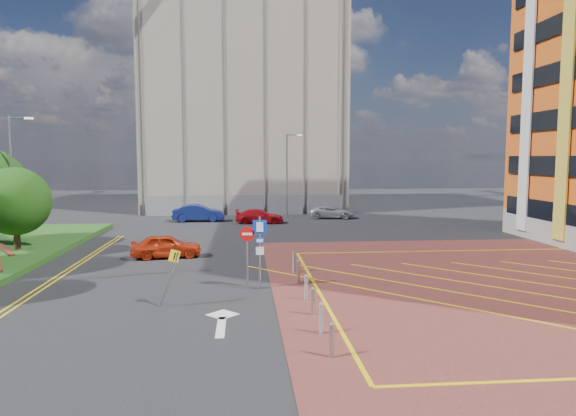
{
  "coord_description": "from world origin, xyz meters",
  "views": [
    {
      "loc": [
        -0.2,
        -21.13,
        5.79
      ],
      "look_at": [
        1.9,
        2.86,
        3.38
      ],
      "focal_mm": 32.0,
      "sensor_mm": 36.0,
      "label": 1
    }
  ],
  "objects": [
    {
      "name": "car_red_back",
      "position": [
        1.18,
        23.46,
        0.61
      ],
      "size": [
        4.31,
        1.96,
        1.22
      ],
      "primitive_type": "imported",
      "rotation": [
        0.0,
        0.0,
        1.51
      ],
      "color": "red",
      "rests_on": "ground"
    },
    {
      "name": "construction_building",
      "position": [
        0.0,
        40.0,
        11.0
      ],
      "size": [
        21.2,
        19.2,
        22.0
      ],
      "primitive_type": "cube",
      "color": "#A99C8A",
      "rests_on": "ground"
    },
    {
      "name": "bollard_row",
      "position": [
        2.3,
        -1.67,
        0.47
      ],
      "size": [
        0.14,
        11.14,
        0.9
      ],
      "color": "#9EA0A8",
      "rests_on": "forecourt"
    },
    {
      "name": "lamp_back",
      "position": [
        4.08,
        28.0,
        4.36
      ],
      "size": [
        1.53,
        0.16,
        8.0
      ],
      "color": "#9EA0A8",
      "rests_on": "ground"
    },
    {
      "name": "warning_sign",
      "position": [
        -2.99,
        -1.46,
        1.43
      ],
      "size": [
        0.85,
        0.44,
        2.24
      ],
      "color": "#9EA0A8",
      "rests_on": "ground"
    },
    {
      "name": "car_blue_back",
      "position": [
        -4.22,
        25.21,
        0.75
      ],
      "size": [
        4.58,
        1.61,
        1.51
      ],
      "primitive_type": "imported",
      "rotation": [
        0.0,
        0.0,
        1.57
      ],
      "color": "navy",
      "rests_on": "ground"
    },
    {
      "name": "forecourt",
      "position": [
        14.0,
        0.0,
        0.01
      ],
      "size": [
        26.0,
        26.0,
        0.02
      ],
      "primitive_type": "cube",
      "color": "brown",
      "rests_on": "ground"
    },
    {
      "name": "tree_c",
      "position": [
        -13.5,
        10.0,
        3.19
      ],
      "size": [
        4.0,
        4.0,
        4.9
      ],
      "color": "#3D2B1C",
      "rests_on": "grass_bed"
    },
    {
      "name": "lamp_left_far",
      "position": [
        -14.42,
        12.0,
        4.66
      ],
      "size": [
        1.53,
        0.16,
        8.0
      ],
      "color": "#9EA0A8",
      "rests_on": "grass_bed"
    },
    {
      "name": "car_silver_back",
      "position": [
        8.16,
        26.45,
        0.58
      ],
      "size": [
        4.44,
        2.6,
        1.16
      ],
      "primitive_type": "imported",
      "rotation": [
        0.0,
        0.0,
        1.4
      ],
      "color": "silver",
      "rests_on": "ground"
    },
    {
      "name": "construction_fence",
      "position": [
        1.0,
        30.0,
        1.0
      ],
      "size": [
        21.6,
        0.06,
        2.0
      ],
      "primitive_type": "cube",
      "color": "gray",
      "rests_on": "ground"
    },
    {
      "name": "sign_cluster",
      "position": [
        0.3,
        0.98,
        1.95
      ],
      "size": [
        1.17,
        0.12,
        3.2
      ],
      "color": "#9EA0A8",
      "rests_on": "ground"
    },
    {
      "name": "car_red_left",
      "position": [
        -4.65,
        8.49,
        0.68
      ],
      "size": [
        4.17,
        2.2,
        1.35
      ],
      "primitive_type": "imported",
      "rotation": [
        0.0,
        0.0,
        1.73
      ],
      "color": "red",
      "rests_on": "ground"
    },
    {
      "name": "ground",
      "position": [
        0.0,
        0.0,
        0.0
      ],
      "size": [
        140.0,
        140.0,
        0.0
      ],
      "primitive_type": "plane",
      "color": "black",
      "rests_on": "ground"
    }
  ]
}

